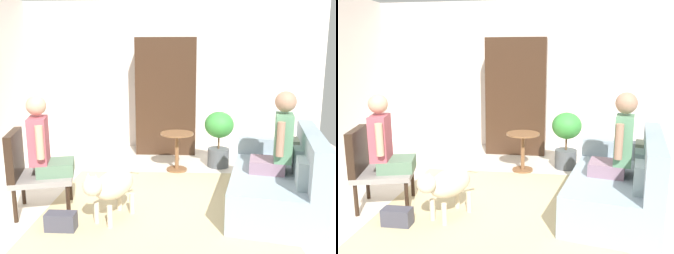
% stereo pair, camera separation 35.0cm
% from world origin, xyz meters
% --- Properties ---
extents(ground_plane, '(6.59, 6.59, 0.00)m').
position_xyz_m(ground_plane, '(0.00, 0.00, 0.00)').
color(ground_plane, beige).
extents(back_wall, '(5.84, 0.12, 2.71)m').
position_xyz_m(back_wall, '(0.00, 2.81, 1.36)').
color(back_wall, silver).
rests_on(back_wall, ground).
extents(area_rug, '(2.63, 2.53, 0.01)m').
position_xyz_m(area_rug, '(0.12, -0.11, 0.00)').
color(area_rug, '#C6B284').
rests_on(area_rug, ground).
extents(couch, '(1.26, 1.82, 0.90)m').
position_xyz_m(couch, '(1.46, 0.01, 0.31)').
color(couch, '#8EA0AD').
rests_on(couch, ground).
extents(armchair, '(0.76, 0.73, 0.92)m').
position_xyz_m(armchair, '(-1.32, -0.24, 0.51)').
color(armchair, black).
rests_on(armchair, ground).
extents(person_on_couch, '(0.50, 0.51, 0.91)m').
position_xyz_m(person_on_couch, '(1.41, -0.01, 0.81)').
color(person_on_couch, gray).
extents(person_on_armchair, '(0.53, 0.52, 0.87)m').
position_xyz_m(person_on_armchair, '(-1.16, -0.20, 0.77)').
color(person_on_armchair, '#57775C').
extents(round_end_table, '(0.50, 0.50, 0.59)m').
position_xyz_m(round_end_table, '(0.25, 1.27, 0.38)').
color(round_end_table, brown).
rests_on(round_end_table, ground).
extents(dog, '(0.51, 0.78, 0.60)m').
position_xyz_m(dog, '(-0.39, -0.41, 0.38)').
color(dog, beige).
rests_on(dog, ground).
extents(potted_plant, '(0.45, 0.45, 0.87)m').
position_xyz_m(potted_plant, '(0.90, 1.51, 0.52)').
color(potted_plant, '#4C5156').
rests_on(potted_plant, ground).
extents(armoire_cabinet, '(1.04, 0.56, 2.03)m').
position_xyz_m(armoire_cabinet, '(0.03, 2.40, 1.01)').
color(armoire_cabinet, '#382316').
rests_on(armoire_cabinet, ground).
extents(handbag, '(0.30, 0.15, 0.18)m').
position_xyz_m(handbag, '(-0.85, -0.65, 0.09)').
color(handbag, '#3F3F4C').
rests_on(handbag, ground).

